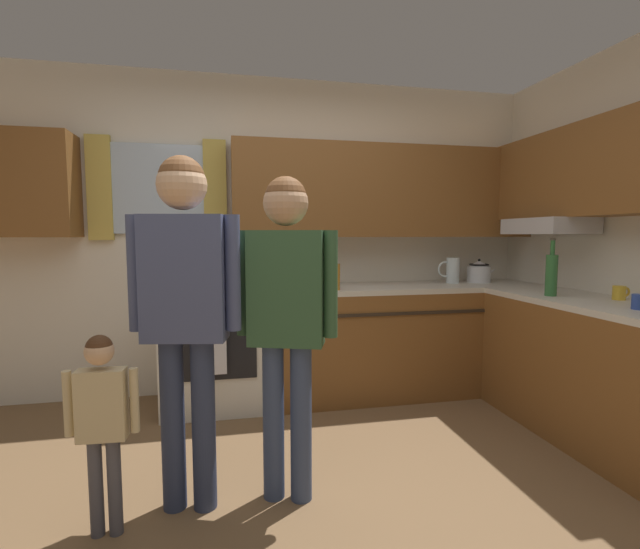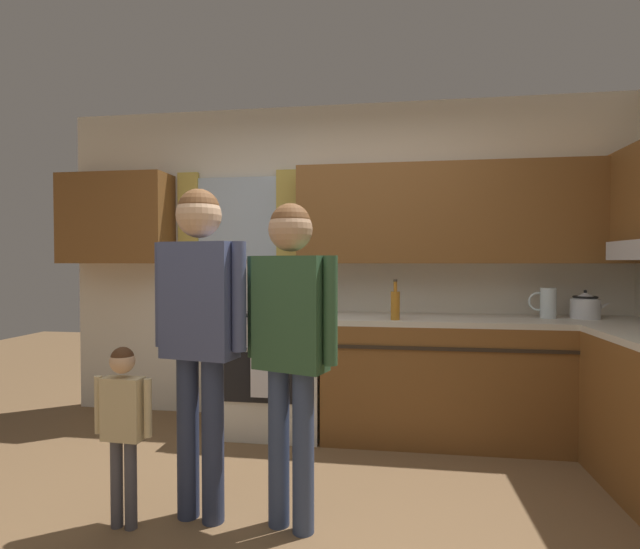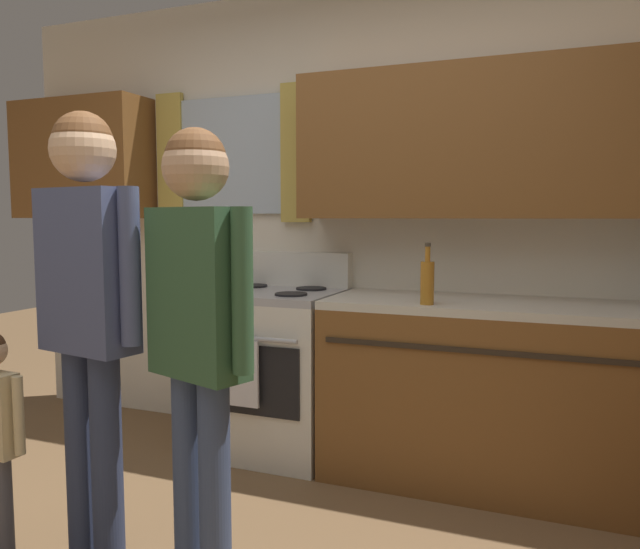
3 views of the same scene
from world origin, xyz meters
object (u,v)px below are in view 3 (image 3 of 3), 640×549
at_px(stove_oven, 272,368).
at_px(adult_in_plaid, 198,310).
at_px(adult_holding_child, 88,288).
at_px(bottle_oil_amber, 427,281).

relative_size(stove_oven, adult_in_plaid, 0.69).
bearing_deg(adult_in_plaid, adult_holding_child, 177.77).
xyz_separation_m(stove_oven, adult_holding_child, (-0.08, -1.31, 0.59)).
height_order(stove_oven, adult_in_plaid, adult_in_plaid).
xyz_separation_m(adult_holding_child, adult_in_plaid, (0.47, -0.02, -0.05)).
bearing_deg(bottle_oil_amber, adult_holding_child, -132.09).
xyz_separation_m(bottle_oil_amber, adult_holding_child, (-0.99, -1.10, 0.04)).
height_order(bottle_oil_amber, adult_in_plaid, adult_in_plaid).
relative_size(bottle_oil_amber, adult_in_plaid, 0.18).
distance_m(bottle_oil_amber, adult_in_plaid, 1.23).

